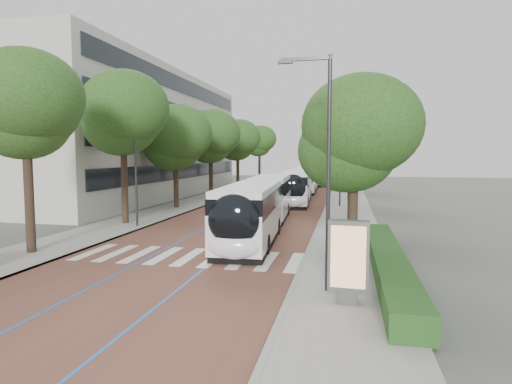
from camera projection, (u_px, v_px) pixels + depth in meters
ground at (177, 262)px, 19.18m from camera, size 160.00×160.00×0.00m
road at (291, 190)px, 58.15m from camera, size 11.00×140.00×0.02m
sidewalk_left at (238, 189)px, 59.70m from camera, size 4.00×140.00×0.12m
sidewalk_right at (347, 191)px, 56.58m from camera, size 4.00×140.00×0.12m
kerb_left at (251, 189)px, 59.31m from camera, size 0.20×140.00×0.14m
kerb_right at (333, 190)px, 56.98m from camera, size 0.20×140.00×0.14m
zebra_crossing at (189, 257)px, 20.11m from camera, size 10.55×3.60×0.01m
lane_line_left at (280, 190)px, 58.48m from camera, size 0.12×126.00×0.01m
lane_line_right at (303, 190)px, 57.81m from camera, size 0.12×126.00×0.01m
office_building at (113, 136)px, 49.90m from camera, size 18.11×40.00×14.00m
hedge at (388, 261)px, 17.24m from camera, size 1.20×14.00×0.80m
streetlight_near at (323, 155)px, 14.46m from camera, size 1.82×0.20×8.00m
streetlight_far at (339, 155)px, 38.81m from camera, size 1.82×0.20×8.00m
lamp_post_left at (136, 165)px, 27.88m from camera, size 0.14×0.14×8.00m
trees_left at (202, 137)px, 44.62m from camera, size 6.18×60.27×9.86m
trees_right at (351, 139)px, 37.99m from camera, size 5.44×47.22×9.15m
lead_bus at (260, 206)px, 26.70m from camera, size 3.67×18.52×3.20m
bus_queued_0 at (297, 187)px, 42.15m from camera, size 3.13×12.51×3.20m
bus_queued_1 at (306, 179)px, 55.18m from camera, size 2.93×12.47×3.20m
bus_queued_2 at (315, 175)px, 67.91m from camera, size 3.02×12.49×3.20m
bus_queued_3 at (321, 172)px, 80.70m from camera, size 2.87×12.46×3.20m
ad_panel at (348, 260)px, 13.44m from camera, size 1.29×0.52×2.65m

